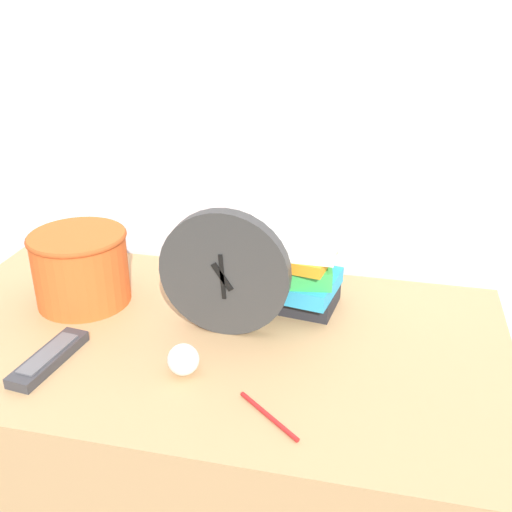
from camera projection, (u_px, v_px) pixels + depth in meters
wall_back at (250, 72)px, 1.37m from camera, size 6.00×0.04×2.40m
desk at (211, 473)px, 1.36m from camera, size 1.20×0.66×0.74m
desk_clock at (224, 274)px, 1.16m from camera, size 0.26×0.03×0.26m
book_stack at (288, 268)px, 1.28m from camera, size 0.24×0.19×0.17m
basket at (81, 266)px, 1.30m from camera, size 0.21×0.21×0.16m
tv_remote at (49, 358)px, 1.11m from camera, size 0.07×0.19×0.02m
crumpled_paper_ball at (183, 359)px, 1.08m from camera, size 0.06×0.06×0.06m
pen at (269, 416)px, 0.98m from camera, size 0.12×0.10×0.01m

